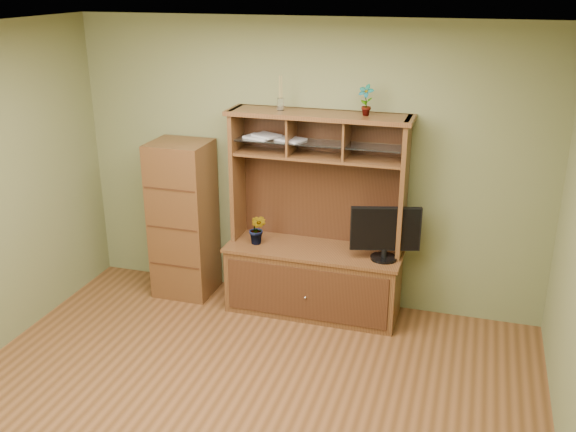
% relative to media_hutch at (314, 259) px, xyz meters
% --- Properties ---
extents(room, '(4.54, 4.04, 2.74)m').
position_rel_media_hutch_xyz_m(room, '(-0.16, -1.73, 0.83)').
color(room, '#523117').
rests_on(room, ground).
extents(media_hutch, '(1.66, 0.61, 1.90)m').
position_rel_media_hutch_xyz_m(media_hutch, '(0.00, 0.00, 0.00)').
color(media_hutch, '#3F2212').
rests_on(media_hutch, room).
extents(monitor, '(0.61, 0.24, 0.49)m').
position_rel_media_hutch_xyz_m(monitor, '(0.66, -0.08, 0.39)').
color(monitor, black).
rests_on(monitor, media_hutch).
extents(orchid_plant, '(0.18, 0.15, 0.30)m').
position_rel_media_hutch_xyz_m(orchid_plant, '(-0.53, -0.08, 0.28)').
color(orchid_plant, '#336021').
rests_on(orchid_plant, media_hutch).
extents(top_plant, '(0.16, 0.13, 0.27)m').
position_rel_media_hutch_xyz_m(top_plant, '(0.41, 0.08, 1.51)').
color(top_plant, '#3C6C25').
rests_on(top_plant, media_hutch).
extents(reed_diffuser, '(0.06, 0.06, 0.31)m').
position_rel_media_hutch_xyz_m(reed_diffuser, '(-0.35, 0.08, 1.50)').
color(reed_diffuser, silver).
rests_on(reed_diffuser, media_hutch).
extents(magazines, '(0.59, 0.26, 0.04)m').
position_rel_media_hutch_xyz_m(magazines, '(-0.44, 0.08, 1.13)').
color(magazines, silver).
rests_on(magazines, media_hutch).
extents(side_cabinet, '(0.56, 0.51, 1.56)m').
position_rel_media_hutch_xyz_m(side_cabinet, '(-1.34, 0.00, 0.26)').
color(side_cabinet, '#3F2212').
rests_on(side_cabinet, room).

